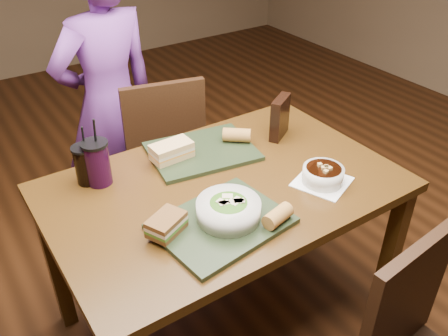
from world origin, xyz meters
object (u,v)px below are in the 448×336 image
at_px(baguette_far, 237,135).
at_px(chip_bag, 280,117).
at_px(soup_bowl, 323,175).
at_px(dining_table, 224,203).
at_px(tray_near, 222,223).
at_px(chair_far, 159,151).
at_px(sandwich_far, 172,151).
at_px(baguette_near, 278,216).
at_px(sandwich_near, 166,224).
at_px(salad_bowl, 229,209).
at_px(tray_far, 202,151).
at_px(cup_berry, 97,163).
at_px(diner, 110,104).
at_px(cup_cola, 86,164).

height_order(baguette_far, chip_bag, chip_bag).
bearing_deg(soup_bowl, dining_table, 147.53).
bearing_deg(dining_table, soup_bowl, -32.47).
relative_size(tray_near, soup_bowl, 1.73).
height_order(chair_far, sandwich_far, chair_far).
bearing_deg(chair_far, baguette_near, -93.60).
relative_size(sandwich_near, baguette_near, 1.39).
height_order(soup_bowl, sandwich_far, sandwich_far).
bearing_deg(chip_bag, salad_bowl, -176.35).
relative_size(tray_near, chip_bag, 2.32).
bearing_deg(tray_far, tray_near, -113.52).
xyz_separation_m(chair_far, baguette_far, (0.13, -0.50, 0.29)).
xyz_separation_m(tray_near, chip_bag, (0.54, 0.37, 0.08)).
xyz_separation_m(sandwich_far, baguette_near, (0.10, -0.55, -0.01)).
bearing_deg(sandwich_far, chair_far, 71.14).
relative_size(baguette_far, chip_bag, 0.64).
bearing_deg(chair_far, baguette_far, -75.26).
xyz_separation_m(chair_far, cup_berry, (-0.46, -0.45, 0.33)).
bearing_deg(baguette_far, chip_bag, -11.47).
relative_size(diner, sandwich_near, 10.24).
height_order(soup_bowl, baguette_far, same).
distance_m(diner, tray_far, 0.66).
distance_m(dining_table, diner, 0.88).
relative_size(dining_table, sandwich_near, 8.81).
relative_size(tray_far, baguette_near, 3.95).
distance_m(salad_bowl, chip_bag, 0.63).
relative_size(dining_table, tray_near, 3.10).
distance_m(salad_bowl, soup_bowl, 0.42).
bearing_deg(tray_far, dining_table, -101.12).
bearing_deg(baguette_far, sandwich_far, 173.40).
relative_size(chair_far, baguette_near, 8.63).
height_order(tray_far, cup_cola, cup_cola).
xyz_separation_m(baguette_far, cup_cola, (-0.62, 0.08, 0.03)).
bearing_deg(cup_cola, tray_far, -7.65).
relative_size(diner, tray_far, 3.60).
bearing_deg(chip_bag, dining_table, 171.28).
distance_m(chair_far, tray_far, 0.54).
height_order(dining_table, tray_far, tray_far).
xyz_separation_m(tray_far, sandwich_far, (-0.13, 0.01, 0.04)).
bearing_deg(sandwich_near, tray_far, 45.98).
height_order(tray_far, cup_berry, cup_berry).
bearing_deg(salad_bowl, chip_bag, 35.26).
bearing_deg(diner, chip_bag, 115.85).
distance_m(chair_far, baguette_far, 0.59).
relative_size(dining_table, sandwich_far, 7.80).
relative_size(baguette_near, chip_bag, 0.59).
relative_size(tray_near, baguette_far, 3.62).
xyz_separation_m(baguette_near, baguette_far, (0.20, 0.51, 0.00)).
relative_size(tray_near, cup_berry, 1.56).
bearing_deg(tray_near, cup_berry, 117.58).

